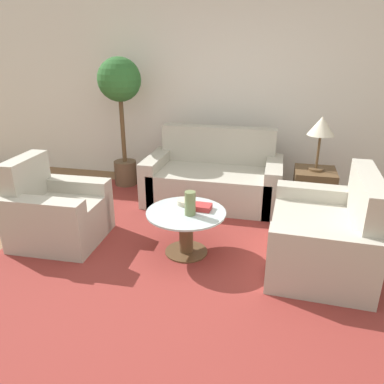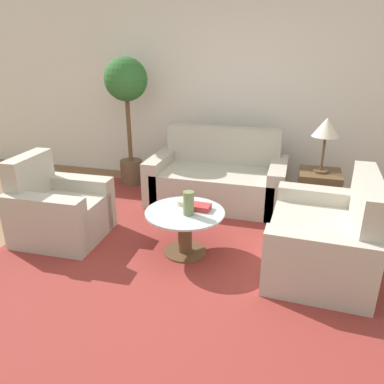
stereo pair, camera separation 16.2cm
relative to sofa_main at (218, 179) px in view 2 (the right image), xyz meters
name	(u,v)px [view 2 (the right image)]	position (x,y,z in m)	size (l,w,h in m)	color
ground_plane	(165,289)	(-0.02, -2.03, -0.29)	(14.00, 14.00, 0.00)	brown
wall_back	(231,92)	(-0.02, 0.80, 1.01)	(10.00, 0.06, 2.60)	white
rug	(185,252)	(-0.02, -1.41, -0.29)	(3.67, 3.65, 0.01)	maroon
sofa_main	(218,179)	(0.00, 0.00, 0.00)	(1.71, 0.91, 0.92)	#B2AD9E
armchair	(57,211)	(-1.42, -1.45, 0.00)	(0.86, 0.83, 0.88)	#B2AD9E
loveseat	(328,240)	(1.29, -1.32, 0.00)	(0.91, 1.28, 0.90)	#B2AD9E
coffee_table	(185,226)	(-0.02, -1.41, 0.00)	(0.76, 0.76, 0.45)	brown
side_table	(318,193)	(1.24, -0.08, -0.03)	(0.48, 0.48, 0.53)	brown
table_lamp	(326,129)	(1.24, -0.08, 0.75)	(0.31, 0.31, 0.64)	brown
potted_plant	(127,95)	(-1.36, 0.28, 0.99)	(0.58, 0.58, 1.78)	brown
vase	(189,203)	(0.03, -1.46, 0.27)	(0.10, 0.10, 0.23)	#6B7A4C
bowl	(185,202)	(-0.08, -1.25, 0.18)	(0.16, 0.16, 0.05)	beige
book_stack	(201,207)	(0.11, -1.33, 0.18)	(0.19, 0.15, 0.05)	#BC3333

